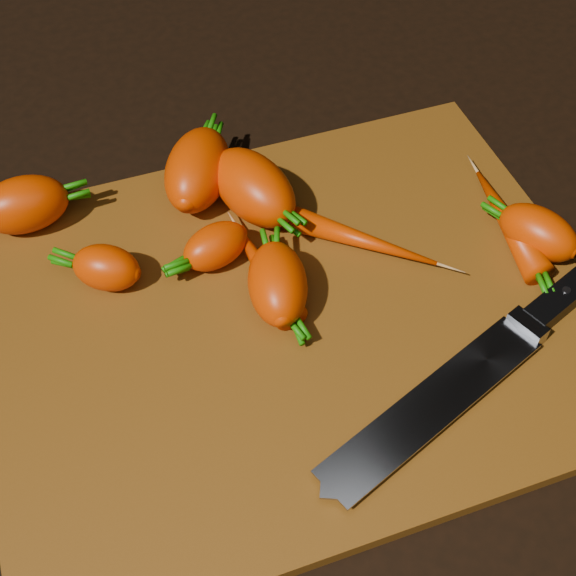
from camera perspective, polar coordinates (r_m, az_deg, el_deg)
name	(u,v)px	position (r m, az deg, el deg)	size (l,w,h in m)	color
ground	(292,323)	(0.67, 0.29, -2.53)	(2.00, 2.00, 0.01)	black
cutting_board	(292,315)	(0.66, 0.29, -1.95)	(0.50, 0.40, 0.01)	brown
carrot_0	(24,205)	(0.74, -18.28, 5.65)	(0.08, 0.05, 0.05)	#D33400
carrot_1	(106,268)	(0.67, -12.80, 1.42)	(0.06, 0.04, 0.04)	#D33400
carrot_2	(253,187)	(0.71, -2.48, 7.17)	(0.10, 0.06, 0.06)	#D33400
carrot_3	(278,284)	(0.64, -0.75, 0.32)	(0.08, 0.05, 0.05)	#D33400
carrot_4	(215,246)	(0.68, -5.18, 2.99)	(0.06, 0.04, 0.04)	#D33400
carrot_5	(199,174)	(0.74, -6.31, 8.03)	(0.05, 0.03, 0.03)	#D33400
carrot_6	(538,232)	(0.71, 17.37, 3.79)	(0.07, 0.04, 0.04)	#D33400
carrot_7	(507,221)	(0.73, 15.32, 4.62)	(0.13, 0.03, 0.03)	#D33400
carrot_8	(364,241)	(0.69, 5.41, 3.37)	(0.13, 0.02, 0.02)	#D33400
carrot_9	(264,273)	(0.66, -1.69, 1.11)	(0.11, 0.03, 0.03)	#D33400
carrot_10	(198,170)	(0.73, -6.44, 8.37)	(0.10, 0.06, 0.06)	#D33400
knife	(451,390)	(0.61, 11.52, -7.10)	(0.32, 0.15, 0.02)	gray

